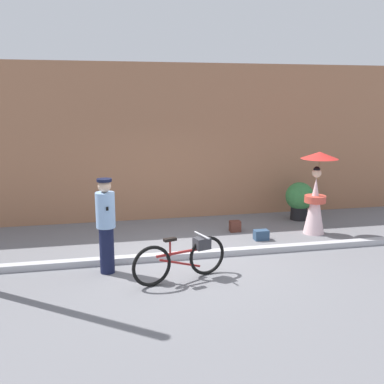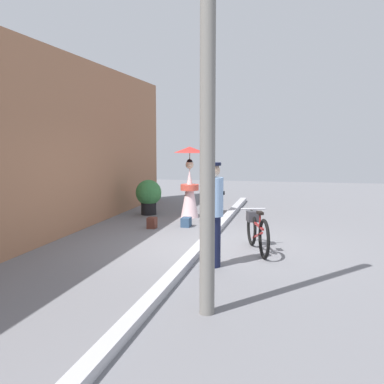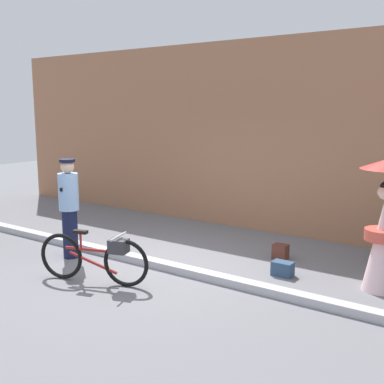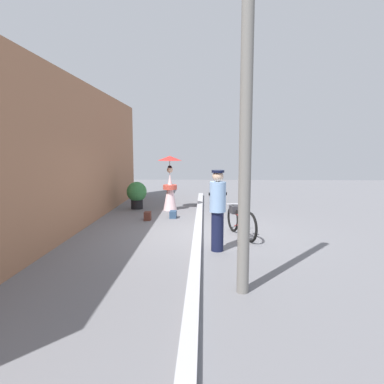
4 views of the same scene
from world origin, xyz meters
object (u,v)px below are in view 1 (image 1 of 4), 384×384
(person_with_parasol, at_px, (316,192))
(backpack_on_pavement, at_px, (261,235))
(backpack_spare, at_px, (235,226))
(person_officer, at_px, (106,223))
(potted_plant_by_door, at_px, (300,199))
(bicycle_near_officer, at_px, (184,257))

(person_with_parasol, height_order, backpack_on_pavement, person_with_parasol)
(backpack_spare, bearing_deg, backpack_on_pavement, -63.25)
(person_officer, height_order, backpack_spare, person_officer)
(potted_plant_by_door, height_order, backpack_on_pavement, potted_plant_by_door)
(person_with_parasol, bearing_deg, bicycle_near_officer, -149.17)
(potted_plant_by_door, bearing_deg, bicycle_near_officer, -138.40)
(potted_plant_by_door, bearing_deg, person_officer, -151.69)
(bicycle_near_officer, bearing_deg, backpack_on_pavement, 41.21)
(person_officer, bearing_deg, potted_plant_by_door, 28.31)
(bicycle_near_officer, bearing_deg, potted_plant_by_door, 41.60)
(person_with_parasol, xyz_separation_m, backpack_on_pavement, (-1.39, -0.24, -0.86))
(person_with_parasol, xyz_separation_m, backpack_spare, (-1.77, 0.50, -0.84))
(person_officer, xyz_separation_m, potted_plant_by_door, (5.00, 2.70, -0.37))
(person_with_parasol, xyz_separation_m, potted_plant_by_door, (0.21, 1.21, -0.43))
(person_officer, bearing_deg, backpack_spare, 33.32)
(potted_plant_by_door, xyz_separation_m, backpack_spare, (-1.97, -0.70, -0.42))
(bicycle_near_officer, distance_m, person_officer, 1.51)
(person_officer, distance_m, backpack_spare, 3.71)
(person_officer, bearing_deg, bicycle_near_officer, -25.55)
(bicycle_near_officer, relative_size, potted_plant_by_door, 1.75)
(bicycle_near_officer, height_order, potted_plant_by_door, potted_plant_by_door)
(backpack_spare, bearing_deg, person_officer, -146.68)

